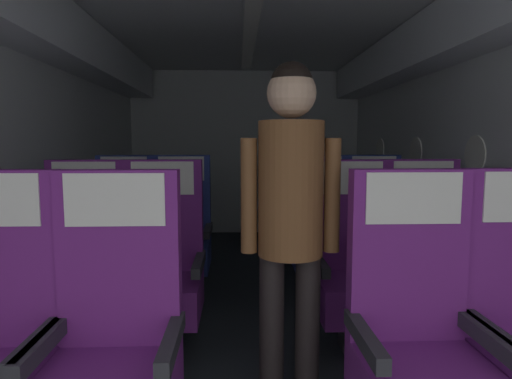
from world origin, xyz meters
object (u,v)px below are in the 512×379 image
Objects in this scene: seat_a_right_window at (418,344)px; seat_b_left_aisle at (162,271)px; seat_b_left_window at (83,272)px; seat_c_left_window at (123,237)px; seat_c_left_aisle at (181,236)px; seat_a_left_aisle at (113,350)px; seat_c_right_aisle at (375,234)px; seat_c_right_window at (320,235)px; seat_b_right_window at (354,270)px; seat_b_right_aisle at (426,268)px; flight_attendant at (291,205)px.

seat_b_left_aisle is at bearing 138.42° from seat_a_right_window.
seat_b_left_window is (-1.59, 1.00, 0.00)m from seat_a_right_window.
seat_c_left_window is 1.00× the size of seat_c_left_aisle.
seat_a_left_aisle is 1.97m from seat_c_left_aisle.
seat_c_right_aisle is (1.60, 0.97, 0.00)m from seat_b_left_aisle.
seat_c_right_window is (1.13, 0.96, 0.00)m from seat_b_left_aisle.
seat_c_right_window is (-0.47, -0.01, 0.00)m from seat_c_right_aisle.
seat_b_right_window is (1.16, 0.97, 0.00)m from seat_a_left_aisle.
seat_a_right_window is at bearing -115.16° from seat_b_right_aisle.
seat_c_right_aisle is 1.00× the size of seat_c_right_window.
seat_b_right_aisle is at bearing -64.33° from seat_c_right_window.
flight_attendant is (0.69, -1.67, 0.49)m from seat_c_left_aisle.
seat_a_right_window is 0.72× the size of flight_attendant.
seat_b_left_aisle is 1.00× the size of seat_c_left_window.
seat_c_left_aisle is at bearing 179.70° from seat_c_right_window.
seat_a_right_window is 2.03m from seat_c_right_aisle.
seat_c_left_aisle is at bearing -179.86° from seat_c_right_aisle.
seat_b_right_aisle is at bearing -0.03° from seat_b_left_window.
seat_b_left_window is (-0.46, 1.00, 0.00)m from seat_a_left_aisle.
seat_b_left_window is 0.72× the size of flight_attendant.
seat_a_right_window and seat_b_left_window have the same top height.
seat_b_left_aisle is (0.01, 1.00, 0.00)m from seat_a_left_aisle.
seat_a_right_window is at bearing -90.15° from seat_c_right_window.
seat_c_right_window is at bearing 31.13° from seat_b_left_window.
seat_a_right_window is 1.00× the size of seat_c_right_window.
flight_attendant is (-0.92, -1.67, 0.49)m from seat_c_right_aisle.
seat_a_left_aisle is 1.10m from seat_b_left_window.
seat_c_left_window is (-1.60, 1.97, 0.00)m from seat_a_right_window.
seat_c_left_window is (-1.62, 1.00, 0.00)m from seat_b_right_window.
seat_b_right_window and seat_c_right_window have the same top height.
seat_c_left_aisle is (-1.14, 1.97, 0.00)m from seat_a_right_window.
seat_a_right_window is at bearing -50.87° from seat_c_left_window.
seat_b_right_aisle is at bearing 2.96° from seat_b_right_window.
seat_b_left_window is 0.97m from seat_c_left_window.
seat_c_left_aisle is at bearing 64.91° from seat_b_left_window.
seat_a_right_window is 1.00× the size of seat_b_left_window.
seat_a_left_aisle and seat_b_left_aisle have the same top height.
seat_b_right_aisle is 1.00× the size of seat_c_left_aisle.
seat_c_left_window is (-0.01, 0.97, 0.00)m from seat_b_left_window.
seat_a_right_window and seat_c_left_window have the same top height.
seat_b_right_window is at bearing -31.55° from seat_c_left_window.
seat_b_left_window is 1.43m from flight_attendant.
seat_b_right_aisle is 2.29m from seat_c_left_window.
flight_attendant is at bearing 23.75° from seat_a_left_aisle.
seat_b_left_window is at bearing -115.09° from seat_c_left_aisle.
seat_a_left_aisle and seat_c_right_window have the same top height.
seat_b_left_aisle and seat_c_left_window have the same top height.
seat_b_left_aisle and seat_b_right_aisle have the same top height.
seat_a_left_aisle and seat_b_right_aisle have the same top height.
seat_a_right_window and seat_b_left_aisle have the same top height.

